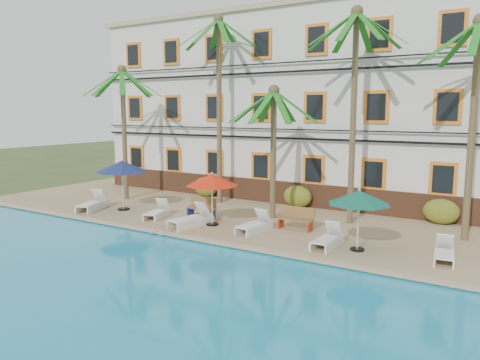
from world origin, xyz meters
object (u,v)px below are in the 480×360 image
Objects in this scene: umbrella_blue at (122,167)px; lounger_e at (328,239)px; palm_d at (354,89)px; lounger_b at (158,212)px; palm_a at (124,113)px; lounger_d at (255,225)px; lounger_c at (192,219)px; lounger_f at (444,253)px; palm_c at (274,132)px; palm_e at (474,99)px; palm_b at (219,86)px; bench_right at (296,218)px; umbrella_green at (359,198)px; umbrella_red at (212,180)px; bench_left at (202,207)px; pool_ladder at (161,234)px; lounger_a at (93,204)px.

lounger_e is (10.86, -0.63, -1.87)m from umbrella_blue.
palm_d reaches higher than lounger_b.
palm_a is 3.88× the size of lounger_d.
lounger_c is 1.22× the size of lounger_f.
palm_c is 3.88m from palm_d.
palm_a is 4.15× the size of lounger_f.
palm_e reaches higher than lounger_e.
lounger_d is (-2.79, -3.42, -5.46)m from palm_d.
palm_a is 0.88× the size of palm_e.
palm_c is 0.66× the size of palm_d.
bench_right is (5.90, -3.11, -5.60)m from palm_b.
umbrella_green is (11.91, -0.54, -0.28)m from umbrella_blue.
palm_a reaches higher than lounger_e.
umbrella_red is 2.66m from lounger_d.
bench_left is at bearing -176.51° from bench_right.
lounger_b is 0.86× the size of lounger_c.
bench_left is 2.07× the size of pool_ladder.
palm_e is 10.47m from umbrella_red.
umbrella_blue is (-14.94, -2.87, -3.11)m from palm_e.
palm_d is 4.87× the size of lounger_d.
bench_right is at bearing 24.40° from lounger_c.
umbrella_blue is at bearing -125.50° from palm_b.
palm_a reaches higher than lounger_b.
lounger_c is at bearing -69.06° from bench_left.
lounger_f is 1.16× the size of bench_right.
lounger_a is at bearing -149.39° from umbrella_blue.
palm_b is (5.01, 1.84, 1.38)m from palm_a.
palm_d is (7.43, -0.89, -0.33)m from palm_b.
umbrella_green is 3.72m from bench_right.
lounger_b reaches higher than pool_ladder.
umbrella_blue is at bearing -170.31° from bench_left.
lounger_c reaches higher than bench_left.
palm_a reaches higher than bench_right.
lounger_d is at bearing 175.43° from umbrella_green.
pool_ladder is (-2.95, -2.30, -0.28)m from lounger_d.
umbrella_blue is at bearing -162.75° from palm_d.
umbrella_green is at bearing 0.96° from lounger_a.
pool_ladder is (5.92, -1.73, -0.31)m from lounger_a.
lounger_f is (14.67, -0.18, -1.89)m from umbrella_blue.
palm_c is 2.79× the size of lounger_c.
palm_b is 1.06× the size of palm_d.
palm_b is 6.42× the size of bench_right.
umbrella_red is at bearing 4.48° from lounger_a.
palm_b is at bearing 85.41° from lounger_b.
palm_b is 5.37× the size of lounger_e.
umbrella_blue is at bearing 176.68° from lounger_e.
palm_c is at bearing 18.47° from umbrella_blue.
umbrella_red reaches higher than umbrella_green.
pool_ladder is at bearing -152.51° from palm_e.
lounger_f is at bearing -8.33° from palm_a.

